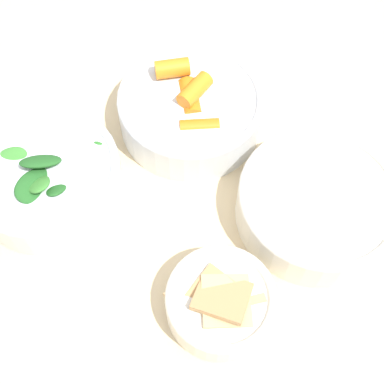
# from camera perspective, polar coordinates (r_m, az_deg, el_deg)

# --- Properties ---
(ground_plane) EXTENTS (10.00, 10.00, 0.00)m
(ground_plane) POSITION_cam_1_polar(r_m,az_deg,el_deg) (1.35, -2.89, -13.06)
(ground_plane) COLOR brown
(dining_table) EXTENTS (1.33, 1.03, 0.73)m
(dining_table) POSITION_cam_1_polar(r_m,az_deg,el_deg) (0.76, -5.03, 0.93)
(dining_table) COLOR beige
(dining_table) RESTS_ON ground_plane
(bowl_carrots) EXTENTS (0.18, 0.18, 0.07)m
(bowl_carrots) POSITION_cam_1_polar(r_m,az_deg,el_deg) (0.67, -0.15, 8.92)
(bowl_carrots) COLOR silver
(bowl_carrots) RESTS_ON dining_table
(bowl_greens) EXTENTS (0.17, 0.17, 0.07)m
(bowl_greens) POSITION_cam_1_polar(r_m,az_deg,el_deg) (0.64, -15.32, 1.53)
(bowl_greens) COLOR silver
(bowl_greens) RESTS_ON dining_table
(bowl_beans_hotdog) EXTENTS (0.18, 0.18, 0.05)m
(bowl_beans_hotdog) POSITION_cam_1_polar(r_m,az_deg,el_deg) (0.62, 13.12, -1.36)
(bowl_beans_hotdog) COLOR silver
(bowl_beans_hotdog) RESTS_ON dining_table
(bowl_cookies) EXTENTS (0.11, 0.11, 0.05)m
(bowl_cookies) POSITION_cam_1_polar(r_m,az_deg,el_deg) (0.56, 3.03, -11.55)
(bowl_cookies) COLOR silver
(bowl_cookies) RESTS_ON dining_table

